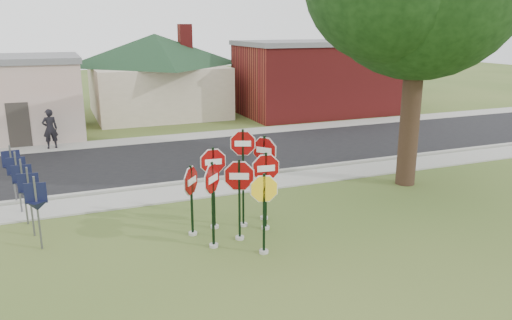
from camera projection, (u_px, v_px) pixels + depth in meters
name	position (u px, v px, depth m)	size (l,w,h in m)	color
ground	(253.00, 256.00, 12.74)	(120.00, 120.00, 0.00)	#3A541F
sidewalk_near	(195.00, 191.00, 17.66)	(60.00, 1.60, 0.06)	gray
road	(168.00, 161.00, 21.68)	(60.00, 7.00, 0.04)	black
sidewalk_far	(150.00, 140.00, 25.53)	(60.00, 1.60, 0.06)	gray
curb	(188.00, 182.00, 18.54)	(60.00, 0.20, 0.14)	gray
stop_sign_center	(239.00, 188.00, 13.38)	(1.05, 0.47, 2.39)	#A5A39B
stop_sign_yellow	(264.00, 205.00, 12.57)	(0.96, 0.26, 2.24)	#A5A39B
stop_sign_left	(213.00, 193.00, 12.89)	(0.78, 0.81, 2.45)	#A5A39B
stop_sign_right	(266.00, 180.00, 14.07)	(1.12, 0.24, 2.39)	#A5A39B
stop_sign_back_right	(243.00, 165.00, 14.18)	(0.94, 0.38, 3.00)	#A5A39B
stop_sign_back_left	(214.00, 177.00, 14.12)	(1.03, 0.24, 2.52)	#A5A39B
stop_sign_far_right	(264.00, 165.00, 14.75)	(0.67, 0.87, 2.71)	#A5A39B
stop_sign_far_left	(191.00, 191.00, 13.72)	(0.73, 0.86, 2.15)	#A5A39B
route_sign_row	(23.00, 185.00, 14.49)	(1.43, 4.63, 2.00)	#59595E
building_house	(156.00, 58.00, 32.20)	(11.60, 11.60, 6.20)	beige
building_brick	(318.00, 77.00, 33.02)	(10.20, 6.20, 4.75)	maroon
bg_tree_right	(379.00, 27.00, 42.53)	(5.60, 5.60, 8.40)	black
pedestrian	(50.00, 129.00, 23.47)	(0.69, 0.45, 1.88)	black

